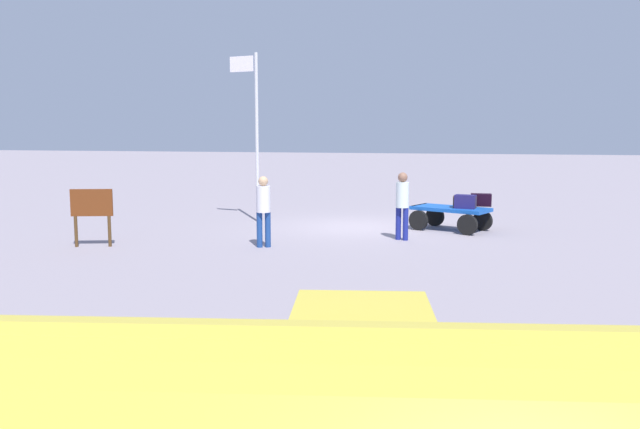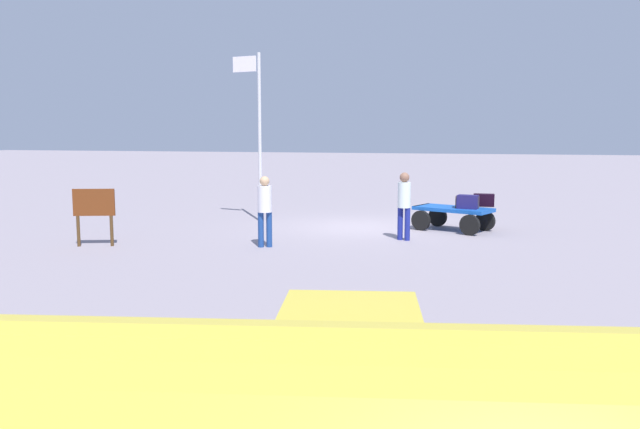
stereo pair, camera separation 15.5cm
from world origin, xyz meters
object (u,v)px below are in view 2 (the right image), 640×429
at_px(suitcase_dark, 468,202).
at_px(signboard, 94,208).
at_px(worker_lead, 404,201).
at_px(suitcase_navy, 484,200).
at_px(flagpole, 257,125).
at_px(suitcase_grey, 467,202).
at_px(worker_trailing, 265,206).
at_px(luggage_cart, 452,214).

distance_m(suitcase_dark, signboard, 9.80).
relative_size(suitcase_dark, worker_lead, 0.35).
bearing_deg(suitcase_navy, suitcase_dark, 57.12).
height_order(flagpole, signboard, flagpole).
bearing_deg(suitcase_grey, signboard, 27.28).
bearing_deg(suitcase_navy, signboard, 28.54).
bearing_deg(signboard, suitcase_navy, -151.46).
relative_size(suitcase_grey, worker_trailing, 0.38).
height_order(luggage_cart, suitcase_navy, suitcase_navy).
distance_m(flagpole, signboard, 6.01).
xyz_separation_m(worker_lead, worker_trailing, (3.15, 1.79, -0.01)).
relative_size(luggage_cart, suitcase_navy, 4.04).
bearing_deg(signboard, flagpole, -115.62).
bearing_deg(worker_lead, suitcase_dark, -132.57).
bearing_deg(worker_trailing, luggage_cart, -139.09).
distance_m(suitcase_navy, worker_lead, 3.12).
height_order(suitcase_navy, worker_trailing, worker_trailing).
bearing_deg(signboard, luggage_cart, -151.33).
height_order(worker_lead, worker_trailing, worker_lead).
relative_size(suitcase_navy, suitcase_grey, 0.89).
bearing_deg(signboard, suitcase_grey, -152.72).
relative_size(worker_lead, flagpole, 0.34).
bearing_deg(flagpole, signboard, 64.38).
xyz_separation_m(suitcase_dark, flagpole, (6.34, -0.76, 2.12)).
distance_m(suitcase_grey, suitcase_dark, 0.19).
height_order(suitcase_navy, suitcase_dark, suitcase_dark).
relative_size(suitcase_grey, worker_lead, 0.37).
xyz_separation_m(suitcase_navy, worker_trailing, (5.16, 4.17, 0.17)).
distance_m(luggage_cart, signboard, 9.55).
relative_size(luggage_cart, suitcase_grey, 3.58).
xyz_separation_m(suitcase_grey, worker_lead, (1.56, 1.89, 0.19)).
height_order(luggage_cart, worker_trailing, worker_trailing).
relative_size(suitcase_navy, worker_trailing, 0.34).
relative_size(luggage_cart, suitcase_dark, 3.83).
relative_size(suitcase_navy, suitcase_dark, 0.95).
relative_size(worker_lead, worker_trailing, 1.01).
relative_size(suitcase_grey, flagpole, 0.13).
bearing_deg(suitcase_grey, flagpole, -5.18).
relative_size(suitcase_navy, signboard, 0.41).
distance_m(suitcase_navy, worker_trailing, 6.63).
bearing_deg(worker_trailing, suitcase_dark, -143.48).
xyz_separation_m(suitcase_dark, worker_trailing, (4.72, 3.50, 0.16)).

